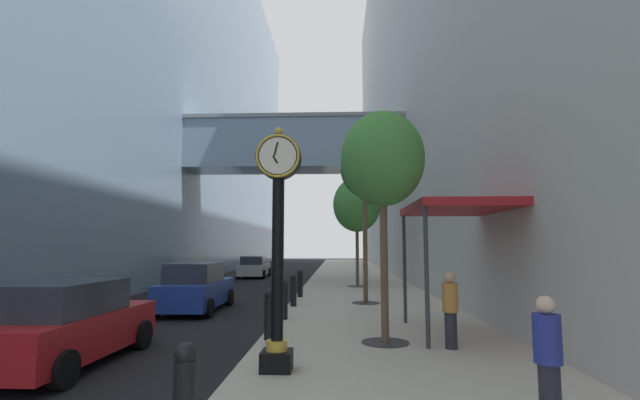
% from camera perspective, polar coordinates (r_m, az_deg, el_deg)
% --- Properties ---
extents(ground_plane, '(110.00, 110.00, 0.00)m').
position_cam_1_polar(ground_plane, '(28.28, -1.59, -10.76)').
color(ground_plane, black).
rests_on(ground_plane, ground).
extents(sidewalk_right, '(6.17, 80.00, 0.14)m').
position_cam_1_polar(sidewalk_right, '(31.23, 4.54, -10.16)').
color(sidewalk_right, '#BCB29E').
rests_on(sidewalk_right, ground).
extents(building_block_left, '(23.41, 80.00, 34.01)m').
position_cam_1_polar(building_block_left, '(37.20, -21.51, 17.56)').
color(building_block_left, '#758EA8').
rests_on(building_block_left, ground).
extents(building_block_right, '(9.00, 80.00, 36.88)m').
position_cam_1_polar(building_block_right, '(36.11, 17.25, 20.75)').
color(building_block_right, '#B7B2A8').
rests_on(building_block_right, ground).
extents(street_clock, '(0.84, 0.55, 4.45)m').
position_cam_1_polar(street_clock, '(8.12, -5.50, -4.40)').
color(street_clock, black).
rests_on(street_clock, sidewalk_right).
extents(bollard_nearest, '(0.24, 0.24, 1.18)m').
position_cam_1_polar(bollard_nearest, '(5.32, -17.24, -23.24)').
color(bollard_nearest, black).
rests_on(bollard_nearest, sidewalk_right).
extents(bollard_third, '(0.24, 0.24, 1.18)m').
position_cam_1_polar(bollard_third, '(10.87, -6.63, -14.40)').
color(bollard_third, black).
rests_on(bollard_third, sidewalk_right).
extents(bollard_fourth, '(0.24, 0.24, 1.18)m').
position_cam_1_polar(bollard_fourth, '(13.73, -4.71, -12.65)').
color(bollard_fourth, black).
rests_on(bollard_fourth, sidewalk_right).
extents(bollard_fifth, '(0.24, 0.24, 1.18)m').
position_cam_1_polar(bollard_fifth, '(16.61, -3.46, -11.49)').
color(bollard_fifth, black).
rests_on(bollard_fifth, sidewalk_right).
extents(bollard_sixth, '(0.24, 0.24, 1.18)m').
position_cam_1_polar(bollard_sixth, '(19.50, -2.60, -10.67)').
color(bollard_sixth, black).
rests_on(bollard_sixth, sidewalk_right).
extents(street_tree_near, '(1.99, 1.99, 5.45)m').
position_cam_1_polar(street_tree_near, '(10.65, 8.14, 5.13)').
color(street_tree_near, '#333335').
rests_on(street_tree_near, sidewalk_right).
extents(street_tree_mid_near, '(1.91, 1.91, 6.37)m').
position_cam_1_polar(street_tree_mid_near, '(17.69, 5.79, 3.78)').
color(street_tree_mid_near, '#333335').
rests_on(street_tree_mid_near, sidewalk_right).
extents(street_tree_mid_far, '(2.65, 2.65, 6.03)m').
position_cam_1_polar(street_tree_mid_far, '(24.54, 4.82, -0.64)').
color(street_tree_mid_far, '#333335').
rests_on(street_tree_mid_far, sidewalk_right).
extents(pedestrian_walking, '(0.44, 0.44, 1.59)m').
position_cam_1_polar(pedestrian_walking, '(6.51, 27.54, -17.61)').
color(pedestrian_walking, '#23232D').
rests_on(pedestrian_walking, sidewalk_right).
extents(pedestrian_by_clock, '(0.47, 0.47, 1.64)m').
position_cam_1_polar(pedestrian_by_clock, '(10.27, 16.59, -13.30)').
color(pedestrian_by_clock, '#23232D').
rests_on(pedestrian_by_clock, sidewalk_right).
extents(storefront_awning, '(2.40, 3.60, 3.30)m').
position_cam_1_polar(storefront_awning, '(11.90, 17.09, -1.26)').
color(storefront_awning, maroon).
rests_on(storefront_awning, sidewalk_right).
extents(car_red_near, '(2.04, 4.22, 1.66)m').
position_cam_1_polar(car_red_near, '(10.36, -30.17, -13.81)').
color(car_red_near, '#AD191E').
rests_on(car_red_near, ground).
extents(car_silver_mid, '(2.12, 4.43, 1.59)m').
position_cam_1_polar(car_silver_mid, '(33.46, -8.55, -8.61)').
color(car_silver_mid, '#B7BABF').
rests_on(car_silver_mid, ground).
extents(car_blue_far, '(2.05, 4.47, 1.75)m').
position_cam_1_polar(car_blue_far, '(16.84, -15.80, -10.92)').
color(car_blue_far, navy).
rests_on(car_blue_far, ground).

